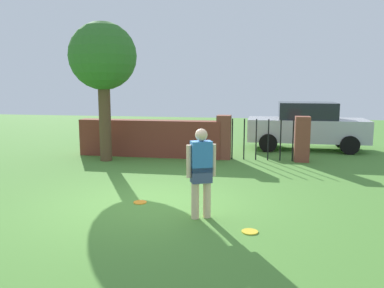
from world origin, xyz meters
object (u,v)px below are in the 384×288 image
object	(u,v)px
frisbee_yellow	(250,232)
car	(306,126)
person	(201,169)
frisbee_orange	(140,202)
tree	(103,58)

from	to	relation	value
frisbee_yellow	car	bearing A→B (deg)	78.53
person	frisbee_yellow	world-z (taller)	person
person	frisbee_orange	xyz separation A→B (m)	(-1.36, 0.67, -0.89)
frisbee_orange	frisbee_yellow	world-z (taller)	same
car	frisbee_orange	world-z (taller)	car
person	car	world-z (taller)	car
person	frisbee_orange	world-z (taller)	person
tree	person	xyz separation A→B (m)	(3.76, -4.69, -2.25)
frisbee_orange	frisbee_yellow	size ratio (longest dim) A/B	1.00
person	car	xyz separation A→B (m)	(2.63, 8.03, -0.04)
tree	frisbee_orange	bearing A→B (deg)	-59.21
person	frisbee_yellow	bearing A→B (deg)	124.38
tree	car	distance (m)	7.56
person	frisbee_orange	size ratio (longest dim) A/B	6.00
tree	car	xyz separation A→B (m)	(6.38, 3.34, -2.28)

